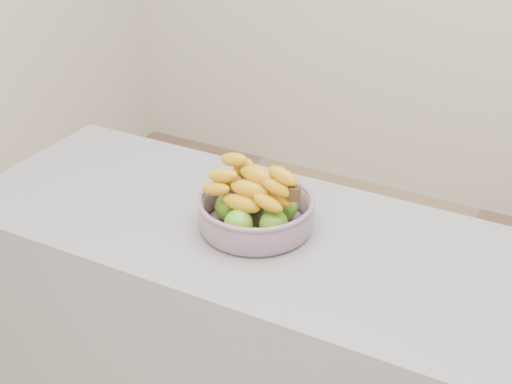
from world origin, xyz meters
TOP-DOWN VIEW (x-y plane):
  - fruit_bowl at (-0.24, 0.04)m, footprint 0.28×0.28m

SIDE VIEW (x-z plane):
  - fruit_bowl at x=-0.24m, z-range 0.87..1.04m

